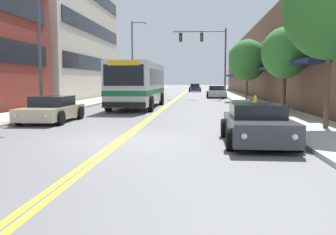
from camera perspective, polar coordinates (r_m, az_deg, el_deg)
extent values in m
plane|color=slate|center=(48.85, 1.92, 3.39)|extent=(240.00, 240.00, 0.00)
cube|color=#B2ADA5|center=(49.69, -6.13, 3.47)|extent=(2.91, 106.00, 0.13)
cube|color=#B2ADA5|center=(48.98, 10.09, 3.39)|extent=(2.91, 106.00, 0.13)
cube|color=yellow|center=(48.85, 1.81, 3.39)|extent=(0.14, 106.00, 0.01)
cube|color=yellow|center=(48.84, 2.04, 3.39)|extent=(0.14, 106.00, 0.01)
cube|color=black|center=(41.33, -10.87, 7.98)|extent=(0.08, 19.72, 1.40)
cube|color=black|center=(41.65, -10.97, 13.04)|extent=(0.08, 19.72, 1.40)
cube|color=brown|center=(49.83, 16.78, 7.89)|extent=(8.00, 68.00, 8.16)
cube|color=navy|center=(49.07, 11.50, 6.67)|extent=(1.10, 61.20, 0.24)
cube|color=black|center=(49.22, 12.15, 9.17)|extent=(0.08, 61.20, 1.40)
cube|color=silver|center=(26.86, -4.47, 5.23)|extent=(2.60, 10.66, 2.77)
cube|color=#196B33|center=(26.87, -4.46, 4.05)|extent=(2.62, 10.68, 0.32)
cube|color=black|center=(27.39, -4.30, 6.16)|extent=(2.63, 8.32, 1.00)
cube|color=black|center=(21.60, -6.80, 6.43)|extent=(2.34, 0.04, 1.22)
cube|color=yellow|center=(21.61, -6.83, 8.26)|extent=(1.87, 0.06, 0.28)
cube|color=black|center=(21.62, -6.76, 1.92)|extent=(2.54, 0.08, 0.32)
cylinder|color=black|center=(23.62, -9.06, 2.13)|extent=(0.30, 1.00, 1.00)
cylinder|color=black|center=(23.12, -2.66, 2.12)|extent=(0.30, 1.00, 1.00)
cylinder|color=black|center=(30.02, -6.05, 2.90)|extent=(0.30, 1.00, 1.00)
cylinder|color=black|center=(29.63, -0.99, 2.89)|extent=(0.30, 1.00, 1.00)
cube|color=white|center=(37.07, -5.72, 3.38)|extent=(1.72, 4.42, 0.58)
cube|color=black|center=(37.23, -5.67, 4.17)|extent=(1.48, 1.95, 0.43)
cylinder|color=black|center=(35.91, -7.50, 3.06)|extent=(0.22, 0.67, 0.67)
cylinder|color=black|center=(35.57, -4.72, 3.07)|extent=(0.22, 0.67, 0.67)
cylinder|color=black|center=(38.59, -6.63, 3.25)|extent=(0.22, 0.67, 0.67)
cylinder|color=black|center=(38.27, -4.04, 3.25)|extent=(0.22, 0.67, 0.67)
sphere|color=silver|center=(35.00, -7.36, 3.28)|extent=(0.16, 0.16, 0.16)
sphere|color=silver|center=(34.77, -5.42, 3.28)|extent=(0.16, 0.16, 0.16)
cube|color=red|center=(39.36, -6.01, 3.55)|extent=(0.18, 0.04, 0.10)
cube|color=red|center=(39.15, -4.23, 3.56)|extent=(0.18, 0.04, 0.10)
cube|color=#BCAD89|center=(18.27, -17.35, 0.78)|extent=(1.84, 4.27, 0.55)
cube|color=black|center=(18.40, -17.19, 2.42)|extent=(1.58, 1.88, 0.47)
cylinder|color=black|center=(17.47, -21.83, -0.01)|extent=(0.22, 0.65, 0.65)
cylinder|color=black|center=(16.71, -16.06, -0.06)|extent=(0.22, 0.65, 0.65)
cylinder|color=black|center=(19.86, -18.41, 0.74)|extent=(0.22, 0.65, 0.65)
cylinder|color=black|center=(19.20, -13.24, 0.72)|extent=(0.22, 0.65, 0.65)
sphere|color=silver|center=(16.59, -22.22, 0.25)|extent=(0.16, 0.16, 0.16)
sphere|color=silver|center=(16.04, -18.13, 0.22)|extent=(0.16, 0.16, 0.16)
cube|color=red|center=(20.50, -16.80, 1.38)|extent=(0.18, 0.04, 0.10)
cube|color=red|center=(20.05, -13.28, 1.38)|extent=(0.18, 0.04, 0.10)
cube|color=#38383D|center=(11.72, 13.44, -1.53)|extent=(1.78, 4.04, 0.63)
cube|color=black|center=(11.83, 13.38, 1.07)|extent=(1.53, 1.78, 0.41)
cylinder|color=black|center=(10.40, 9.45, -3.31)|extent=(0.22, 0.63, 0.63)
cylinder|color=black|center=(10.71, 19.25, -3.30)|extent=(0.22, 0.63, 0.63)
cylinder|color=black|center=(12.88, 8.57, -1.58)|extent=(0.22, 0.63, 0.63)
cylinder|color=black|center=(13.13, 16.56, -1.62)|extent=(0.22, 0.63, 0.63)
sphere|color=silver|center=(9.63, 11.56, -2.84)|extent=(0.16, 0.16, 0.16)
sphere|color=silver|center=(9.85, 18.79, -2.83)|extent=(0.16, 0.16, 0.16)
cube|color=red|center=(13.65, 9.52, -0.33)|extent=(0.18, 0.04, 0.10)
cube|color=red|center=(13.81, 14.83, -0.37)|extent=(0.18, 0.04, 0.10)
cube|color=#B7B7BC|center=(42.45, 7.36, 3.70)|extent=(1.86, 4.34, 0.65)
cube|color=black|center=(42.61, 7.36, 4.48)|extent=(1.60, 1.91, 0.51)
cylinder|color=black|center=(41.08, 6.11, 3.41)|extent=(0.22, 0.69, 0.69)
cylinder|color=black|center=(41.17, 8.77, 3.38)|extent=(0.22, 0.69, 0.69)
cylinder|color=black|center=(43.77, 6.03, 3.55)|extent=(0.22, 0.69, 0.69)
cylinder|color=black|center=(43.85, 8.53, 3.52)|extent=(0.22, 0.69, 0.69)
sphere|color=silver|center=(40.24, 6.56, 3.65)|extent=(0.16, 0.16, 0.16)
sphere|color=silver|center=(40.30, 8.42, 3.63)|extent=(0.16, 0.16, 0.16)
cube|color=red|center=(44.60, 6.38, 3.84)|extent=(0.18, 0.04, 0.10)
cube|color=red|center=(44.66, 8.10, 3.82)|extent=(0.18, 0.04, 0.10)
cube|color=#19234C|center=(64.83, 4.13, 4.40)|extent=(1.81, 4.17, 0.68)
cube|color=black|center=(64.99, 4.13, 4.93)|extent=(1.56, 1.84, 0.53)
cylinder|color=black|center=(63.56, 3.27, 4.21)|extent=(0.22, 0.69, 0.69)
cylinder|color=black|center=(63.53, 4.95, 4.20)|extent=(0.22, 0.69, 0.69)
cylinder|color=black|center=(66.15, 3.34, 4.27)|extent=(0.22, 0.69, 0.69)
cylinder|color=black|center=(66.12, 4.95, 4.26)|extent=(0.22, 0.69, 0.69)
sphere|color=silver|center=(62.73, 3.52, 4.39)|extent=(0.16, 0.16, 0.16)
sphere|color=silver|center=(62.72, 4.68, 4.38)|extent=(0.16, 0.16, 0.16)
cube|color=red|center=(66.94, 3.59, 4.47)|extent=(0.18, 0.04, 0.10)
cube|color=red|center=(66.92, 4.71, 4.46)|extent=(0.18, 0.04, 0.10)
cylinder|color=#47474C|center=(40.86, 8.72, 8.14)|extent=(0.18, 0.18, 7.49)
cylinder|color=#47474C|center=(41.07, 4.76, 12.93)|extent=(5.64, 0.11, 0.11)
cube|color=black|center=(40.99, 5.16, 12.10)|extent=(0.34, 0.26, 0.92)
sphere|color=red|center=(40.87, 5.16, 12.51)|extent=(0.18, 0.18, 0.18)
sphere|color=yellow|center=(40.83, 5.16, 12.12)|extent=(0.18, 0.18, 0.18)
sphere|color=green|center=(40.80, 5.16, 11.74)|extent=(0.18, 0.18, 0.18)
cylinder|color=black|center=(41.06, 5.17, 12.83)|extent=(0.02, 0.02, 0.14)
cube|color=black|center=(41.05, 1.94, 12.11)|extent=(0.34, 0.26, 0.92)
sphere|color=red|center=(40.92, 1.93, 12.52)|extent=(0.18, 0.18, 0.18)
sphere|color=yellow|center=(40.89, 1.93, 12.13)|extent=(0.18, 0.18, 0.18)
sphere|color=green|center=(40.86, 1.92, 11.75)|extent=(0.18, 0.18, 0.18)
cylinder|color=black|center=(41.11, 1.94, 12.84)|extent=(0.02, 0.02, 0.14)
cylinder|color=#47474C|center=(19.72, -19.07, 13.07)|extent=(0.16, 0.16, 9.14)
cylinder|color=#47474C|center=(43.86, -5.46, 8.78)|extent=(0.16, 0.16, 8.67)
cylinder|color=#47474C|center=(44.14, -4.41, 14.23)|extent=(1.67, 0.10, 0.10)
ellipsoid|color=#B2B2B7|center=(44.00, -3.30, 14.13)|extent=(0.56, 0.28, 0.20)
cylinder|color=brown|center=(15.28, 23.09, 4.08)|extent=(0.19, 0.19, 2.98)
ellipsoid|color=#2D6B28|center=(15.51, 23.53, 15.06)|extent=(3.45, 3.45, 3.80)
cylinder|color=brown|center=(23.47, 17.20, 3.78)|extent=(0.26, 0.26, 2.26)
ellipsoid|color=#387F33|center=(23.52, 17.37, 9.38)|extent=(2.75, 2.75, 3.03)
cylinder|color=brown|center=(35.98, 11.92, 4.44)|extent=(0.17, 0.17, 2.21)
ellipsoid|color=#387F33|center=(36.03, 12.01, 8.56)|extent=(3.49, 3.49, 3.84)
cylinder|color=yellow|center=(23.82, 13.14, 2.05)|extent=(0.22, 0.22, 0.71)
sphere|color=yellow|center=(23.79, 13.16, 3.04)|extent=(0.20, 0.20, 0.20)
cylinder|color=yellow|center=(23.79, 12.79, 2.25)|extent=(0.08, 0.10, 0.10)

